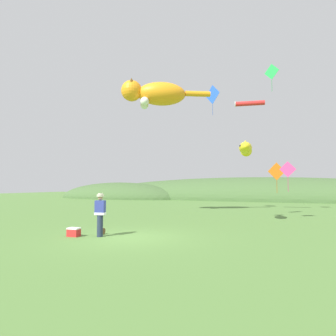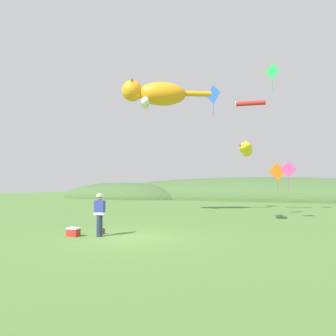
# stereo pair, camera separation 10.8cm
# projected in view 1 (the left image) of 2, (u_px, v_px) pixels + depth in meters

# --- Properties ---
(ground_plane) EXTENTS (120.00, 120.00, 0.00)m
(ground_plane) POSITION_uv_depth(u_px,v_px,m) (128.00, 238.00, 12.02)
(ground_plane) COLOR #517A38
(distant_hill_ridge) EXTENTS (57.85, 14.84, 6.39)m
(distant_hill_ridge) POSITION_uv_depth(u_px,v_px,m) (225.00, 199.00, 43.47)
(distant_hill_ridge) COLOR #426033
(distant_hill_ridge) RESTS_ON ground
(festival_attendant) EXTENTS (0.47, 0.35, 1.77)m
(festival_attendant) POSITION_uv_depth(u_px,v_px,m) (100.00, 213.00, 12.29)
(festival_attendant) COLOR #232D47
(festival_attendant) RESTS_ON ground
(kite_spool) EXTENTS (0.12, 0.27, 0.27)m
(kite_spool) POSITION_uv_depth(u_px,v_px,m) (102.00, 231.00, 12.83)
(kite_spool) COLOR olive
(kite_spool) RESTS_ON ground
(picnic_cooler) EXTENTS (0.51, 0.36, 0.36)m
(picnic_cooler) POSITION_uv_depth(u_px,v_px,m) (74.00, 232.00, 12.31)
(picnic_cooler) COLOR red
(picnic_cooler) RESTS_ON ground
(kite_giant_cat) EXTENTS (6.04, 3.82, 2.03)m
(kite_giant_cat) POSITION_uv_depth(u_px,v_px,m) (155.00, 94.00, 22.27)
(kite_giant_cat) COLOR orange
(kite_fish_windsock) EXTENTS (1.00, 2.57, 0.77)m
(kite_fish_windsock) POSITION_uv_depth(u_px,v_px,m) (246.00, 149.00, 17.04)
(kite_fish_windsock) COLOR yellow
(kite_tube_streamer) EXTENTS (2.25, 0.81, 0.44)m
(kite_tube_streamer) POSITION_uv_depth(u_px,v_px,m) (249.00, 103.00, 22.88)
(kite_tube_streamer) COLOR red
(kite_diamond_orange) EXTENTS (1.15, 0.62, 2.20)m
(kite_diamond_orange) POSITION_uv_depth(u_px,v_px,m) (277.00, 172.00, 21.45)
(kite_diamond_orange) COLOR orange
(kite_diamond_blue) EXTENTS (1.35, 0.79, 2.45)m
(kite_diamond_blue) POSITION_uv_depth(u_px,v_px,m) (213.00, 95.00, 23.90)
(kite_diamond_blue) COLOR blue
(kite_diamond_green) EXTENTS (1.06, 0.52, 2.07)m
(kite_diamond_green) POSITION_uv_depth(u_px,v_px,m) (272.00, 72.00, 21.77)
(kite_diamond_green) COLOR green
(kite_diamond_pink) EXTENTS (0.99, 0.10, 1.89)m
(kite_diamond_pink) POSITION_uv_depth(u_px,v_px,m) (288.00, 170.00, 18.59)
(kite_diamond_pink) COLOR #E53F8C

